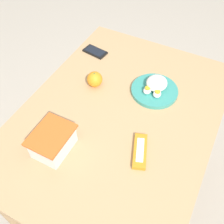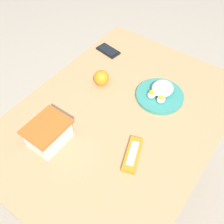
{
  "view_description": "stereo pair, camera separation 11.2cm",
  "coord_description": "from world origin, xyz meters",
  "views": [
    {
      "loc": [
        -0.66,
        -0.31,
        1.62
      ],
      "look_at": [
        -0.03,
        0.02,
        0.76
      ],
      "focal_mm": 42.0,
      "sensor_mm": 36.0,
      "label": 1
    },
    {
      "loc": [
        -0.6,
        -0.4,
        1.62
      ],
      "look_at": [
        -0.03,
        0.02,
        0.76
      ],
      "focal_mm": 42.0,
      "sensor_mm": 36.0,
      "label": 2
    }
  ],
  "objects": [
    {
      "name": "food_container",
      "position": [
        -0.27,
        0.15,
        0.77
      ],
      "size": [
        0.17,
        0.13,
        0.1
      ],
      "color": "white",
      "rests_on": "table"
    },
    {
      "name": "candy_bar",
      "position": [
        -0.14,
        -0.16,
        0.73
      ],
      "size": [
        0.16,
        0.1,
        0.02
      ],
      "color": "orange",
      "rests_on": "table"
    },
    {
      "name": "table",
      "position": [
        0.0,
        0.0,
        0.63
      ],
      "size": [
        1.12,
        0.82,
        0.73
      ],
      "color": "tan",
      "rests_on": "ground_plane"
    },
    {
      "name": "cell_phone",
      "position": [
        0.33,
        0.31,
        0.73
      ],
      "size": [
        0.08,
        0.13,
        0.01
      ],
      "color": "black",
      "rests_on": "table"
    },
    {
      "name": "ground_plane",
      "position": [
        0.0,
        0.0,
        0.0
      ],
      "size": [
        10.0,
        10.0,
        0.0
      ],
      "primitive_type": "plane",
      "color": "#B2A899"
    },
    {
      "name": "orange_fruit",
      "position": [
        0.11,
        0.18,
        0.76
      ],
      "size": [
        0.07,
        0.07,
        0.07
      ],
      "color": "orange",
      "rests_on": "table"
    },
    {
      "name": "rice_plate",
      "position": [
        0.2,
        -0.09,
        0.75
      ],
      "size": [
        0.22,
        0.22,
        0.07
      ],
      "color": "teal",
      "rests_on": "table"
    }
  ]
}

